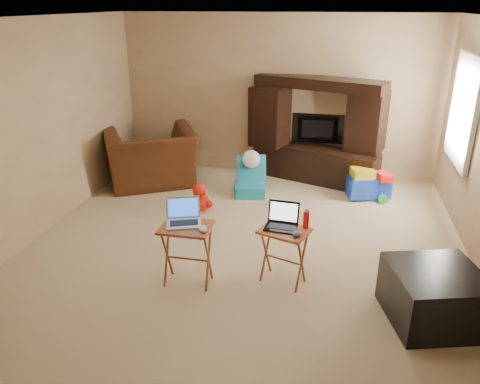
% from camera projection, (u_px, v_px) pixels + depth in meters
% --- Properties ---
extents(floor, '(5.50, 5.50, 0.00)m').
position_uv_depth(floor, '(244.00, 250.00, 5.37)').
color(floor, '#D0B690').
rests_on(floor, ground).
extents(ceiling, '(5.50, 5.50, 0.00)m').
position_uv_depth(ceiling, '(244.00, 18.00, 4.42)').
color(ceiling, silver).
rests_on(ceiling, ground).
extents(wall_back, '(5.00, 0.00, 5.00)m').
position_uv_depth(wall_back, '(278.00, 97.00, 7.38)').
color(wall_back, tan).
rests_on(wall_back, ground).
extents(wall_front, '(5.00, 0.00, 5.00)m').
position_uv_depth(wall_front, '(139.00, 295.00, 2.40)').
color(wall_front, tan).
rests_on(wall_front, ground).
extents(wall_left, '(0.00, 5.50, 5.50)m').
position_uv_depth(wall_left, '(31.00, 132.00, 5.37)').
color(wall_left, tan).
rests_on(wall_left, ground).
extents(window_pane, '(0.00, 1.20, 1.20)m').
position_uv_depth(window_pane, '(465.00, 110.00, 5.77)').
color(window_pane, white).
rests_on(window_pane, ground).
extents(window_frame, '(0.06, 1.14, 1.34)m').
position_uv_depth(window_frame, '(464.00, 110.00, 5.77)').
color(window_frame, white).
rests_on(window_frame, ground).
extents(entertainment_center, '(2.01, 1.13, 1.61)m').
position_uv_depth(entertainment_center, '(317.00, 131.00, 7.18)').
color(entertainment_center, black).
rests_on(entertainment_center, floor).
extents(television, '(0.82, 0.13, 0.47)m').
position_uv_depth(television, '(317.00, 130.00, 7.37)').
color(television, black).
rests_on(television, entertainment_center).
extents(recliner, '(1.70, 1.64, 0.85)m').
position_uv_depth(recliner, '(151.00, 157.00, 7.17)').
color(recliner, '#441F0E').
rests_on(recliner, floor).
extents(child_rocker, '(0.54, 0.58, 0.57)m').
position_uv_depth(child_rocker, '(249.00, 177.00, 6.79)').
color(child_rocker, '#1A6F8F').
rests_on(child_rocker, floor).
extents(plush_toy, '(0.36, 0.30, 0.40)m').
position_uv_depth(plush_toy, '(200.00, 197.00, 6.30)').
color(plush_toy, red).
rests_on(plush_toy, floor).
extents(push_toy, '(0.69, 0.58, 0.45)m').
position_uv_depth(push_toy, '(369.00, 183.00, 6.71)').
color(push_toy, '#173CBD').
rests_on(push_toy, floor).
extents(ottoman, '(0.94, 0.94, 0.49)m').
position_uv_depth(ottoman, '(434.00, 296.00, 4.11)').
color(ottoman, black).
rests_on(ottoman, floor).
extents(tray_table_left, '(0.49, 0.39, 0.64)m').
position_uv_depth(tray_table_left, '(188.00, 255.00, 4.63)').
color(tray_table_left, brown).
rests_on(tray_table_left, floor).
extents(tray_table_right, '(0.55, 0.49, 0.59)m').
position_uv_depth(tray_table_right, '(284.00, 256.00, 4.65)').
color(tray_table_right, '#A24D27').
rests_on(tray_table_right, floor).
extents(laptop_left, '(0.41, 0.37, 0.24)m').
position_uv_depth(laptop_left, '(184.00, 213.00, 4.50)').
color(laptop_left, silver).
rests_on(laptop_left, tray_table_left).
extents(laptop_right, '(0.33, 0.28, 0.24)m').
position_uv_depth(laptop_right, '(281.00, 217.00, 4.52)').
color(laptop_right, black).
rests_on(laptop_right, tray_table_right).
extents(mouse_left, '(0.12, 0.15, 0.05)m').
position_uv_depth(mouse_left, '(203.00, 229.00, 4.40)').
color(mouse_left, silver).
rests_on(mouse_left, tray_table_left).
extents(mouse_right, '(0.10, 0.13, 0.05)m').
position_uv_depth(mouse_right, '(297.00, 234.00, 4.40)').
color(mouse_right, '#39383D').
rests_on(mouse_right, tray_table_right).
extents(water_bottle, '(0.06, 0.06, 0.18)m').
position_uv_depth(water_bottle, '(306.00, 220.00, 4.54)').
color(water_bottle, red).
rests_on(water_bottle, tray_table_right).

